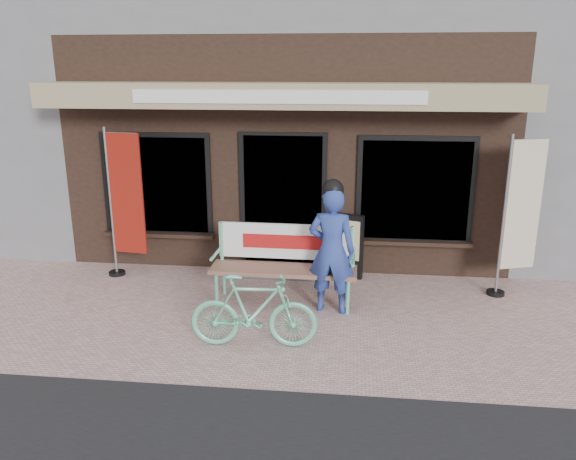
# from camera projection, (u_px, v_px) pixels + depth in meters

# --- Properties ---
(ground) EXTENTS (70.00, 70.00, 0.00)m
(ground) POSITION_uv_depth(u_px,v_px,m) (265.00, 324.00, 7.12)
(ground) COLOR #CAA19A
(ground) RESTS_ON ground
(storefront) EXTENTS (7.00, 6.77, 6.00)m
(storefront) POSITION_uv_depth(u_px,v_px,m) (301.00, 75.00, 11.02)
(storefront) COLOR black
(storefront) RESTS_ON ground
(bench) EXTENTS (1.99, 0.55, 1.07)m
(bench) POSITION_uv_depth(u_px,v_px,m) (284.00, 258.00, 7.66)
(bench) COLOR #66C79F
(bench) RESTS_ON ground
(person) EXTENTS (0.66, 0.48, 1.79)m
(person) POSITION_uv_depth(u_px,v_px,m) (332.00, 248.00, 7.28)
(person) COLOR #2A3E92
(person) RESTS_ON ground
(bicycle) EXTENTS (1.50, 0.50, 0.89)m
(bicycle) POSITION_uv_depth(u_px,v_px,m) (254.00, 311.00, 6.44)
(bicycle) COLOR #66C79F
(bicycle) RESTS_ON ground
(nobori_red) EXTENTS (0.68, 0.28, 2.30)m
(nobori_red) POSITION_uv_depth(u_px,v_px,m) (124.00, 202.00, 8.43)
(nobori_red) COLOR gray
(nobori_red) RESTS_ON ground
(nobori_cream) EXTENTS (0.68, 0.34, 2.29)m
(nobori_cream) POSITION_uv_depth(u_px,v_px,m) (519.00, 214.00, 7.76)
(nobori_cream) COLOR gray
(nobori_cream) RESTS_ON ground
(menu_stand) EXTENTS (0.50, 0.26, 1.00)m
(menu_stand) POSITION_uv_depth(u_px,v_px,m) (347.00, 245.00, 8.58)
(menu_stand) COLOR black
(menu_stand) RESTS_ON ground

